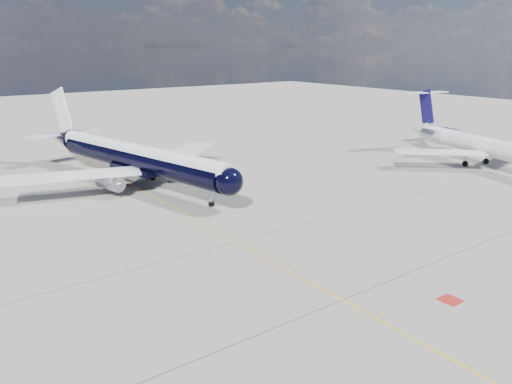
% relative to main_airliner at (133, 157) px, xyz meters
% --- Properties ---
extents(ground, '(320.00, 320.00, 0.00)m').
position_rel_main_airliner_xyz_m(ground, '(-0.77, -7.14, -3.96)').
color(ground, gray).
rests_on(ground, ground).
extents(taxiway_centerline, '(0.16, 160.00, 0.01)m').
position_rel_main_airliner_xyz_m(taxiway_centerline, '(-0.77, -12.14, -3.95)').
color(taxiway_centerline, yellow).
rests_on(taxiway_centerline, ground).
extents(red_marking, '(1.60, 1.60, 0.01)m').
position_rel_main_airliner_xyz_m(red_marking, '(6.03, -47.14, -3.95)').
color(red_marking, maroon).
rests_on(red_marking, ground).
extents(main_airliner, '(35.51, 43.79, 12.75)m').
position_rel_main_airliner_xyz_m(main_airliner, '(0.00, 0.00, 0.00)').
color(main_airliner, black).
rests_on(main_airliner, ground).
extents(regional_jet, '(28.69, 33.60, 11.55)m').
position_rel_main_airliner_xyz_m(regional_jet, '(50.85, -21.60, -0.31)').
color(regional_jet, white).
rests_on(regional_jet, ground).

